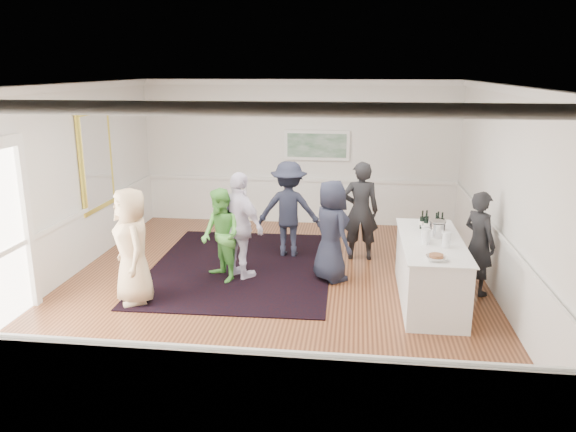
# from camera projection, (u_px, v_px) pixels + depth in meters

# --- Properties ---
(floor) EXTENTS (8.00, 8.00, 0.00)m
(floor) POSITION_uv_depth(u_px,v_px,m) (273.00, 287.00, 9.07)
(floor) COLOR brown
(floor) RESTS_ON ground
(ceiling) EXTENTS (7.00, 8.00, 0.02)m
(ceiling) POSITION_uv_depth(u_px,v_px,m) (272.00, 85.00, 8.25)
(ceiling) COLOR white
(ceiling) RESTS_ON wall_back
(wall_left) EXTENTS (0.02, 8.00, 3.20)m
(wall_left) POSITION_uv_depth(u_px,v_px,m) (59.00, 185.00, 9.07)
(wall_left) COLOR white
(wall_left) RESTS_ON floor
(wall_right) EXTENTS (0.02, 8.00, 3.20)m
(wall_right) POSITION_uv_depth(u_px,v_px,m) (507.00, 197.00, 8.25)
(wall_right) COLOR white
(wall_right) RESTS_ON floor
(wall_back) EXTENTS (7.00, 0.02, 3.20)m
(wall_back) POSITION_uv_depth(u_px,v_px,m) (299.00, 153.00, 12.50)
(wall_back) COLOR white
(wall_back) RESTS_ON floor
(wall_front) EXTENTS (7.00, 0.02, 3.20)m
(wall_front) POSITION_uv_depth(u_px,v_px,m) (203.00, 289.00, 4.82)
(wall_front) COLOR white
(wall_front) RESTS_ON floor
(wainscoting) EXTENTS (7.00, 8.00, 1.00)m
(wainscoting) POSITION_uv_depth(u_px,v_px,m) (273.00, 258.00, 8.94)
(wainscoting) COLOR white
(wainscoting) RESTS_ON floor
(mirror) EXTENTS (0.05, 1.25, 1.85)m
(mirror) POSITION_uv_depth(u_px,v_px,m) (96.00, 160.00, 10.26)
(mirror) COLOR #F6E048
(mirror) RESTS_ON wall_left
(landscape_painting) EXTENTS (1.44, 0.06, 0.66)m
(landscape_painting) POSITION_uv_depth(u_px,v_px,m) (317.00, 145.00, 12.35)
(landscape_painting) COLOR white
(landscape_painting) RESTS_ON wall_back
(area_rug) EXTENTS (3.21, 4.17, 0.02)m
(area_rug) POSITION_uv_depth(u_px,v_px,m) (242.00, 266.00, 9.99)
(area_rug) COLOR black
(area_rug) RESTS_ON floor
(serving_table) EXTENTS (0.90, 2.38, 0.96)m
(serving_table) POSITION_uv_depth(u_px,v_px,m) (430.00, 270.00, 8.46)
(serving_table) COLOR white
(serving_table) RESTS_ON floor
(bartender) EXTENTS (0.65, 0.71, 1.63)m
(bartender) POSITION_uv_depth(u_px,v_px,m) (479.00, 243.00, 8.67)
(bartender) COLOR black
(bartender) RESTS_ON floor
(guest_tan) EXTENTS (0.95, 1.03, 1.76)m
(guest_tan) POSITION_uv_depth(u_px,v_px,m) (132.00, 246.00, 8.30)
(guest_tan) COLOR tan
(guest_tan) RESTS_ON floor
(guest_green) EXTENTS (0.93, 0.96, 1.55)m
(guest_green) POSITION_uv_depth(u_px,v_px,m) (221.00, 235.00, 9.19)
(guest_green) COLOR #5BB94A
(guest_green) RESTS_ON floor
(guest_lilac) EXTENTS (1.11, 0.99, 1.81)m
(guest_lilac) POSITION_uv_depth(u_px,v_px,m) (240.00, 226.00, 9.28)
(guest_lilac) COLOR silver
(guest_lilac) RESTS_ON floor
(guest_dark_a) EXTENTS (1.16, 0.67, 1.79)m
(guest_dark_a) POSITION_uv_depth(u_px,v_px,m) (289.00, 209.00, 10.40)
(guest_dark_a) COLOR #1C1F2F
(guest_dark_a) RESTS_ON floor
(guest_dark_b) EXTENTS (0.69, 0.47, 1.82)m
(guest_dark_b) POSITION_uv_depth(u_px,v_px,m) (360.00, 211.00, 10.22)
(guest_dark_b) COLOR black
(guest_dark_b) RESTS_ON floor
(guest_navy) EXTENTS (0.92, 0.99, 1.69)m
(guest_navy) POSITION_uv_depth(u_px,v_px,m) (331.00, 231.00, 9.20)
(guest_navy) COLOR #1C1F2F
(guest_navy) RESTS_ON floor
(wine_bottles) EXTENTS (0.37, 0.22, 0.31)m
(wine_bottles) POSITION_uv_depth(u_px,v_px,m) (432.00, 220.00, 8.81)
(wine_bottles) COLOR black
(wine_bottles) RESTS_ON serving_table
(juice_pitchers) EXTENTS (0.38, 0.42, 0.24)m
(juice_pitchers) POSITION_uv_depth(u_px,v_px,m) (432.00, 236.00, 8.12)
(juice_pitchers) COLOR #7CBA42
(juice_pitchers) RESTS_ON serving_table
(ice_bucket) EXTENTS (0.26, 0.26, 0.25)m
(ice_bucket) POSITION_uv_depth(u_px,v_px,m) (437.00, 229.00, 8.47)
(ice_bucket) COLOR silver
(ice_bucket) RESTS_ON serving_table
(nut_bowl) EXTENTS (0.28, 0.28, 0.07)m
(nut_bowl) POSITION_uv_depth(u_px,v_px,m) (436.00, 257.00, 7.45)
(nut_bowl) COLOR white
(nut_bowl) RESTS_ON serving_table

